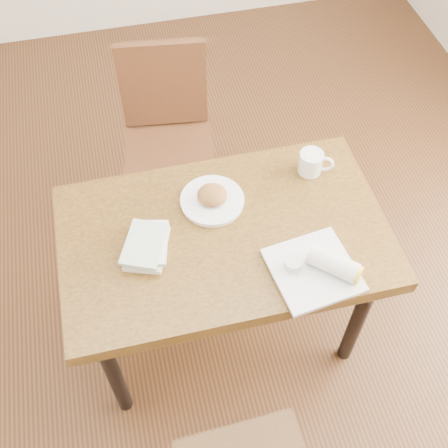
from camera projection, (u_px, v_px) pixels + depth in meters
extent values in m
cube|color=#472814|center=(224.00, 326.00, 2.66)|extent=(4.00, 5.00, 0.01)
cube|color=brown|center=(224.00, 237.00, 2.07)|extent=(1.20, 0.73, 0.06)
cylinder|color=black|center=(113.00, 373.00, 2.15)|extent=(0.06, 0.06, 0.69)
cylinder|color=black|center=(358.00, 318.00, 2.29)|extent=(0.06, 0.06, 0.69)
cylinder|color=black|center=(99.00, 260.00, 2.46)|extent=(0.06, 0.06, 0.69)
cylinder|color=black|center=(315.00, 218.00, 2.60)|extent=(0.06, 0.06, 0.69)
cylinder|color=#462F14|center=(280.00, 441.00, 2.12)|extent=(0.04, 0.04, 0.45)
cylinder|color=#4D2916|center=(205.00, 159.00, 2.99)|extent=(0.04, 0.04, 0.45)
cylinder|color=#4D2916|center=(137.00, 164.00, 2.96)|extent=(0.04, 0.04, 0.45)
cylinder|color=#4D2916|center=(212.00, 212.00, 2.77)|extent=(0.04, 0.04, 0.45)
cylinder|color=#4D2916|center=(139.00, 218.00, 2.75)|extent=(0.04, 0.04, 0.45)
cube|color=#4D2916|center=(170.00, 154.00, 2.67)|extent=(0.47, 0.47, 0.04)
cube|color=#4D2916|center=(163.00, 84.00, 2.58)|extent=(0.40, 0.09, 0.45)
cylinder|color=white|center=(212.00, 201.00, 2.13)|extent=(0.24, 0.24, 0.02)
cylinder|color=white|center=(212.00, 200.00, 2.12)|extent=(0.24, 0.24, 0.01)
ellipsoid|color=#B27538|center=(212.00, 195.00, 2.10)|extent=(0.15, 0.14, 0.06)
cylinder|color=white|center=(311.00, 162.00, 2.19)|extent=(0.09, 0.09, 0.09)
torus|color=white|center=(325.00, 164.00, 2.19)|extent=(0.08, 0.04, 0.08)
cylinder|color=tan|center=(312.00, 155.00, 2.16)|extent=(0.08, 0.08, 0.01)
cylinder|color=#F2E5CC|center=(312.00, 154.00, 2.16)|extent=(0.06, 0.06, 0.00)
cube|color=white|center=(313.00, 271.00, 1.94)|extent=(0.31, 0.31, 0.02)
cube|color=white|center=(313.00, 269.00, 1.93)|extent=(0.31, 0.31, 0.01)
cylinder|color=white|center=(333.00, 264.00, 1.90)|extent=(0.17, 0.17, 0.07)
cylinder|color=yellow|center=(357.00, 274.00, 1.87)|extent=(0.06, 0.06, 0.06)
cylinder|color=silver|center=(293.00, 264.00, 1.92)|extent=(0.06, 0.06, 0.03)
cylinder|color=red|center=(293.00, 262.00, 1.91)|extent=(0.05, 0.05, 0.01)
cube|color=white|center=(147.00, 248.00, 1.99)|extent=(0.19, 0.23, 0.02)
cube|color=silver|center=(149.00, 243.00, 1.99)|extent=(0.17, 0.22, 0.02)
cube|color=#71AA8B|center=(144.00, 244.00, 1.96)|extent=(0.20, 0.23, 0.01)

